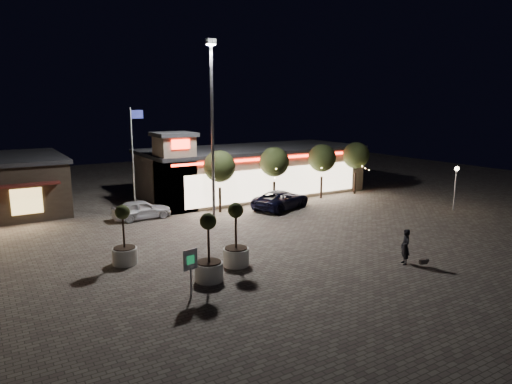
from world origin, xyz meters
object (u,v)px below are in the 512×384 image
white_sedan (142,209)px  valet_sign (190,264)px  planter_left (124,246)px  pickup_truck (281,199)px  planter_mid (209,260)px  pedestrian (405,247)px

white_sedan → valet_sign: (-2.34, -14.32, 0.78)m
valet_sign → planter_left: bearing=103.6°
pickup_truck → planter_left: (-14.20, -6.18, 0.23)m
planter_left → planter_mid: 5.17m
white_sedan → pedestrian: pedestrian is taller
pickup_truck → planter_left: 15.49m
planter_left → planter_mid: bearing=-57.4°
pedestrian → planter_mid: bearing=-81.1°
planter_left → white_sedan: bearing=67.2°
pickup_truck → white_sedan: (-10.52, 2.59, -0.04)m
planter_mid → valet_sign: bearing=-140.4°
planter_left → pickup_truck: bearing=23.5°
pickup_truck → valet_sign: size_ratio=2.53×
pickup_truck → valet_sign: bearing=111.7°
white_sedan → valet_sign: bearing=170.4°
pedestrian → planter_left: (-12.53, 7.66, 0.04)m
valet_sign → planter_mid: bearing=39.6°
white_sedan → pedestrian: (8.85, -16.43, 0.23)m
planter_mid → valet_sign: (-1.45, -1.20, 0.47)m
pickup_truck → pedestrian: bearing=152.5°
white_sedan → valet_sign: 14.53m
pickup_truck → white_sedan: 10.83m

